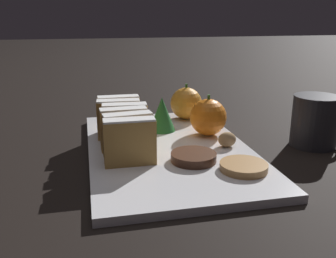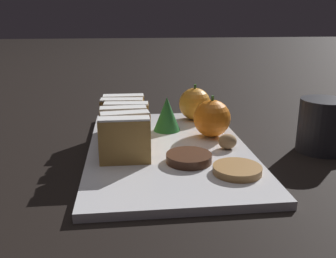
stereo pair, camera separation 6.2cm
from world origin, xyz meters
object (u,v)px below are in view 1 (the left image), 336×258
object	(u,v)px
orange_far	(208,117)
walnut	(227,139)
orange_near	(186,103)
coffee_mug	(316,121)
chocolate_cookie	(194,157)

from	to	relation	value
orange_far	walnut	size ratio (longest dim) A/B	2.45
orange_near	orange_far	xyz separation A→B (m)	(0.01, -0.12, 0.00)
orange_near	walnut	xyz separation A→B (m)	(0.02, -0.18, -0.02)
orange_near	orange_far	distance (m)	0.12
coffee_mug	orange_near	bearing A→B (deg)	136.10
orange_far	orange_near	bearing A→B (deg)	95.04
orange_far	coffee_mug	world-z (taller)	coffee_mug
orange_far	chocolate_cookie	bearing A→B (deg)	-117.43
orange_near	walnut	world-z (taller)	orange_near
orange_near	coffee_mug	distance (m)	0.26
orange_near	chocolate_cookie	xyz separation A→B (m)	(-0.05, -0.23, -0.03)
orange_near	walnut	distance (m)	0.19
walnut	orange_far	bearing A→B (deg)	99.60
coffee_mug	orange_far	bearing A→B (deg)	159.95
orange_near	walnut	bearing A→B (deg)	-83.26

